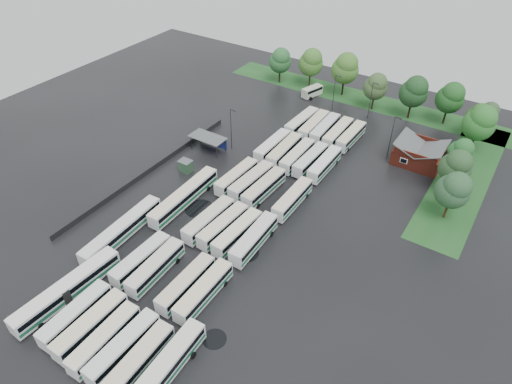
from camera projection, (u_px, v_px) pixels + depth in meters
The scene contains 60 objects.
ground at pixel (210, 234), 81.94m from camera, with size 160.00×160.00×0.00m, color black.
brick_building at pixel (419, 155), 98.61m from camera, with size 10.07×8.60×5.39m.
wash_shed at pixel (209, 138), 102.05m from camera, with size 8.20×4.20×3.58m.
utility_hut at pixel (186, 166), 96.43m from camera, with size 2.70×2.20×2.62m.
grass_strip_north at pixel (362, 99), 123.78m from camera, with size 80.00×10.00×0.01m, color #1C4E1D.
grass_strip_east at pixel (464, 177), 95.46m from camera, with size 10.00×50.00×0.01m, color #1C4E1D.
west_fence at pixel (150, 170), 96.44m from camera, with size 0.10×50.00×1.20m, color #2D2D30.
bus_r0c0 at pixel (76, 315), 65.87m from camera, with size 2.80×11.86×3.29m.
bus_r0c1 at pixel (91, 325), 64.39m from camera, with size 2.62×12.06×3.35m.
bus_r0c2 at pixel (105, 339), 62.70m from camera, with size 2.88×11.81×3.27m.
bus_r0c3 at pixel (123, 347), 61.66m from camera, with size 2.59×11.90×3.31m.
bus_r0c4 at pixel (138, 362), 59.89m from camera, with size 3.03×12.15×3.36m.
bus_r1c0 at pixel (141, 259), 74.49m from camera, with size 2.59×11.78×3.27m.
bus_r1c1 at pixel (156, 267), 73.13m from camera, with size 3.06×11.94×3.29m.
bus_r1c3 at pixel (186, 284), 70.43m from camera, with size 2.64×11.78×3.27m.
bus_r1c4 at pixel (204, 291), 69.24m from camera, with size 2.79×12.05×3.34m.
bus_r2c1 at pixel (209, 220), 82.07m from camera, with size 2.92×12.12×3.35m.
bus_r2c2 at pixel (223, 226), 80.90m from camera, with size 3.09×11.85×3.27m.
bus_r2c3 at pixel (237, 233), 79.50m from camera, with size 2.93×11.81×3.26m.
bus_r2c4 at pixel (254, 239), 78.17m from camera, with size 3.07×12.33×3.41m.
bus_r3c0 at pixel (237, 177), 92.53m from camera, with size 2.83×11.78×3.26m.
bus_r3c1 at pixel (251, 181), 91.26m from camera, with size 3.19×12.29×3.39m.
bus_r3c2 at pixel (264, 188), 89.60m from camera, with size 2.94×12.13×3.36m.
bus_r3c4 at pixel (292, 199), 86.89m from camera, with size 2.65×11.86×3.29m.
bus_r4c0 at pixel (273, 146), 101.70m from camera, with size 2.59×12.01×3.34m.
bus_r4c1 at pixel (284, 151), 100.14m from camera, with size 3.04×12.32×3.41m.
bus_r4c2 at pixel (297, 156), 98.59m from camera, with size 2.69×11.88×3.30m.
bus_r4c3 at pixel (310, 160), 97.45m from camera, with size 2.72×11.72×3.25m.
bus_r4c4 at pixel (324, 164), 96.08m from camera, with size 2.64×11.87×3.30m.
bus_r5c0 at pixel (302, 122), 110.24m from camera, with size 2.93×12.20×3.38m.
bus_r5c1 at pixel (314, 125), 108.84m from camera, with size 2.99×12.23×3.38m.
bus_r5c2 at pixel (325, 129), 107.61m from camera, with size 3.02×12.25×3.39m.
bus_r5c3 at pixel (338, 133), 106.08m from camera, with size 2.75×12.18×3.38m.
bus_r5c4 at pixel (351, 136), 105.12m from camera, with size 2.60×11.62×3.23m.
artic_bus_west_a at pixel (67, 290), 69.39m from camera, with size 3.49×18.37×3.39m.
artic_bus_west_b at pixel (184, 197), 87.36m from camera, with size 3.09×18.22×3.37m.
artic_bus_west_c at pixel (122, 230), 79.93m from camera, with size 3.41×18.06×3.33m.
artic_bus_east at pixel (156, 380), 57.87m from camera, with size 3.52×18.46×3.41m.
minibus at pixel (312, 91), 124.36m from camera, with size 3.91×6.49×2.67m.
tree_north_0 at pixel (280, 60), 128.23m from camera, with size 6.26×6.26×10.36m.
tree_north_1 at pixel (311, 62), 125.81m from camera, with size 6.76×6.76×11.19m.
tree_north_2 at pixel (346, 68), 121.06m from camera, with size 7.33×7.33×12.13m.
tree_north_3 at pixel (376, 86), 115.25m from camera, with size 6.10×6.10×10.10m.
tree_north_4 at pixel (414, 91), 111.02m from camera, with size 6.90×6.90×11.42m.
tree_north_5 at pixel (451, 97), 108.87m from camera, with size 6.70×6.70×11.10m.
tree_north_6 at pixel (488, 114), 105.98m from camera, with size 5.14×5.14×8.52m.
tree_east_0 at pixel (454, 190), 81.14m from camera, with size 6.31×6.31×10.46m.
tree_east_1 at pixel (456, 166), 87.16m from camera, with size 6.16×6.16×10.21m.
tree_east_2 at pixel (461, 151), 93.35m from camera, with size 5.15×5.12×8.48m.
tree_east_3 at pixel (480, 122), 98.60m from camera, with size 7.05×7.05×11.67m.
tree_east_4 at pixel (479, 116), 104.09m from camera, with size 5.53×5.53×9.17m.
lamp_post_ne at pixel (392, 134), 97.79m from camera, with size 1.57×0.31×10.20m.
lamp_post_nw at pixel (231, 126), 100.90m from camera, with size 1.53×0.30×9.93m.
lamp_post_back_w at pixel (335, 91), 114.65m from camera, with size 1.55×0.30×10.03m.
lamp_post_back_e at pixel (371, 98), 111.92m from camera, with size 1.50×0.29×9.74m.
puddle_0 at pixel (100, 309), 68.82m from camera, with size 6.24×6.24×0.01m, color black.
puddle_1 at pixel (187, 341), 64.46m from camera, with size 3.60×3.60×0.01m, color black.
puddle_2 at pixel (199, 209), 87.41m from camera, with size 5.71×5.71×0.01m, color black.
puddle_3 at pixel (245, 252), 78.23m from camera, with size 4.99×4.99×0.01m, color black.
puddle_4 at pixel (214, 339), 64.74m from camera, with size 3.54×3.54×0.01m, color black.
Camera 1 is at (39.78, -45.62, 56.35)m, focal length 32.00 mm.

